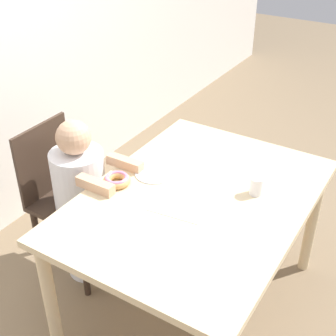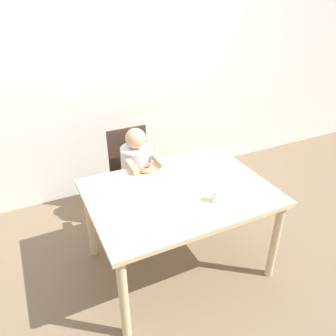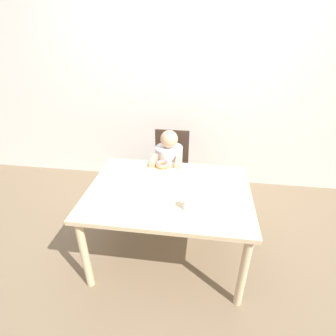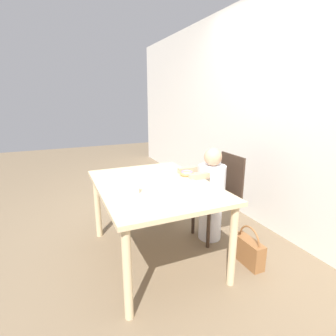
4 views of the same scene
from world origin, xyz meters
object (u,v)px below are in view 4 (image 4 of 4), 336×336
at_px(chair, 220,195).
at_px(cup, 135,188).
at_px(donut, 187,173).
at_px(handbag, 248,250).
at_px(child_figure, 211,195).

distance_m(chair, cup, 1.04).
distance_m(donut, handbag, 0.88).
height_order(child_figure, cup, child_figure).
distance_m(child_figure, donut, 0.37).
bearing_deg(chair, donut, -93.60).
distance_m(chair, handbag, 0.61).
relative_size(child_figure, handbag, 2.69).
height_order(child_figure, handbag, child_figure).
bearing_deg(handbag, cup, -105.99).
bearing_deg(donut, child_figure, 84.88).
xyz_separation_m(child_figure, donut, (-0.02, -0.27, 0.26)).
bearing_deg(donut, chair, 86.40).
relative_size(donut, cup, 1.53).
xyz_separation_m(child_figure, cup, (0.24, -0.86, 0.28)).
height_order(chair, cup, chair).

